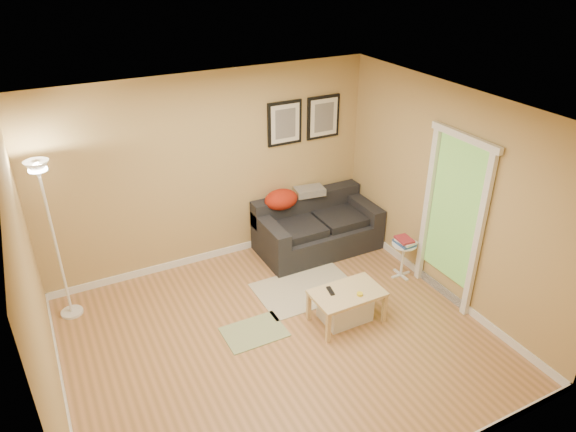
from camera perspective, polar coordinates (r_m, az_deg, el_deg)
The scene contains 24 objects.
floor at distance 6.08m, azimuth -0.96°, elevation -13.31°, with size 4.50×4.50×0.00m, color #B57D4D.
ceiling at distance 4.78m, azimuth -1.21°, elevation 10.81°, with size 4.50×4.50×0.00m, color white.
wall_back at distance 6.97m, azimuth -8.41°, elevation 4.78°, with size 4.50×4.50×0.00m, color tan.
wall_front at distance 3.97m, azimuth 12.36°, elevation -15.84°, with size 4.50×4.50×0.00m, color tan.
wall_left at distance 4.92m, azimuth -25.53°, elevation -8.58°, with size 4.00×4.00×0.00m, color tan.
wall_right at distance 6.50m, azimuth 17.00°, elevation 2.05°, with size 4.00×4.00×0.00m, color tan.
baseboard_back at distance 7.54m, azimuth -7.73°, elevation -4.01°, with size 4.50×0.02×0.10m, color white.
baseboard_left at distance 5.71m, azimuth -22.75°, elevation -18.78°, with size 0.02×4.00×0.10m, color white.
baseboard_right at distance 7.11m, azimuth 15.55°, elevation -7.06°, with size 0.02×4.00×0.10m, color white.
sofa at distance 7.51m, azimuth 3.25°, elevation -1.03°, with size 1.70×0.90×0.75m, color black, non-canonical shape.
red_throw at distance 7.35m, azimuth -0.75°, elevation 1.80°, with size 0.48×0.36×0.28m, color #B33110, non-canonical shape.
plaid_throw at distance 7.58m, azimuth 2.33°, elevation 2.70°, with size 0.42×0.26×0.10m, color tan, non-canonical shape.
framed_print_left at distance 7.17m, azimuth -0.36°, elevation 10.00°, with size 0.50×0.04×0.60m, color black, non-canonical shape.
framed_print_right at distance 7.45m, azimuth 3.83°, elevation 10.63°, with size 0.50×0.04×0.60m, color black, non-canonical shape.
area_rug at distance 6.84m, azimuth 1.91°, elevation -7.86°, with size 1.25×0.85×0.01m, color beige.
green_runner at distance 6.19m, azimuth -3.66°, elevation -12.40°, with size 0.70×0.50×0.01m, color #668C4C.
coffee_table at distance 6.26m, azimuth 6.34°, elevation -9.69°, with size 0.82×0.50×0.41m, color #D9C084, non-canonical shape.
remote_control at distance 6.11m, azimuth 4.62°, elevation -8.07°, with size 0.05×0.16×0.02m, color black.
tape_roll at distance 6.09m, azimuth 7.77°, elevation -8.37°, with size 0.07×0.07×0.03m, color yellow.
storage_bin at distance 6.31m, azimuth 6.20°, elevation -9.68°, with size 0.57×0.42×0.35m, color white, non-canonical shape.
side_table at distance 7.12m, azimuth 12.28°, elevation -4.66°, with size 0.32×0.32×0.49m, color white, non-canonical shape.
book_stack at distance 6.97m, azimuth 12.52°, elevation -2.65°, with size 0.20×0.27×0.08m, color #2B4C82, non-canonical shape.
floor_lamp at distance 6.46m, azimuth -23.77°, elevation -3.06°, with size 0.26×0.26×1.98m, color white, non-canonical shape.
doorway at distance 6.50m, azimuth 17.23°, elevation -0.74°, with size 0.12×1.01×2.13m, color white, non-canonical shape.
Camera 1 is at (-2.01, -4.10, 4.01)m, focal length 32.88 mm.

